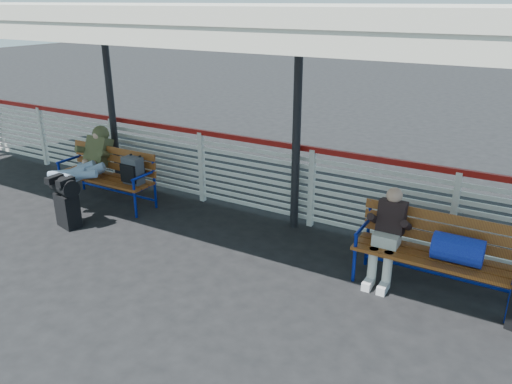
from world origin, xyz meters
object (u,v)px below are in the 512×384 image
Objects in this scene: companion_person at (387,234)px; bench_left at (115,170)px; traveler_man at (84,167)px; bench_right at (445,248)px; luggage_stack at (66,200)px.

bench_left is at bearing 178.33° from companion_person.
companion_person is (4.90, 0.22, -0.09)m from traveler_man.
bench_right is at bearing -1.31° from bench_left.
bench_left is 1.00× the size of bench_right.
companion_person is at bearing 2.51° from traveler_man.
bench_right is (5.24, -0.12, -0.00)m from bench_left.
companion_person is at bearing 24.35° from luggage_stack.
luggage_stack is 5.30m from bench_right.
traveler_man is at bearing 129.86° from luggage_stack.
bench_right is 0.66m from companion_person.
traveler_man is (-0.35, 0.69, 0.26)m from luggage_stack.
bench_left is at bearing 47.20° from traveler_man.
companion_person is at bearing -178.82° from bench_right.
luggage_stack is 0.69× the size of companion_person.
luggage_stack is 0.48× the size of traveler_man.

